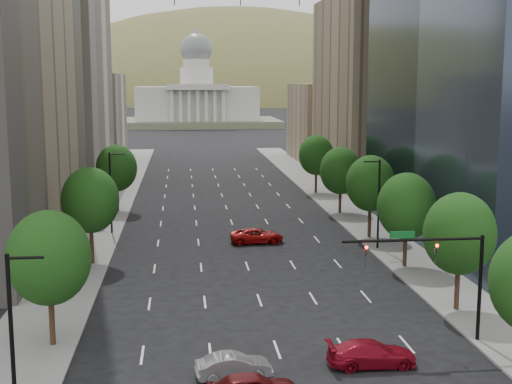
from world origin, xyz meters
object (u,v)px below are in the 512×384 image
object	(u,v)px
traffic_signal	(443,265)
capitol	(197,103)
car_silver	(234,366)
car_red_far	(257,236)
car_red_near	(371,354)

from	to	relation	value
traffic_signal	capitol	size ratio (longest dim) A/B	0.15
car_silver	car_red_far	size ratio (longest dim) A/B	0.78
car_silver	car_red_far	xyz separation A→B (m)	(4.84, 32.98, 0.06)
traffic_signal	car_red_near	world-z (taller)	traffic_signal
traffic_signal	capitol	xyz separation A→B (m)	(-10.53, 219.71, 3.40)
car_red_far	car_red_near	bearing A→B (deg)	-177.29
capitol	car_red_near	bearing A→B (deg)	-88.67
traffic_signal	capitol	bearing A→B (deg)	92.74
car_red_far	traffic_signal	bearing A→B (deg)	-166.56
capitol	car_silver	size ratio (longest dim) A/B	14.00
traffic_signal	car_silver	size ratio (longest dim) A/B	2.13
car_red_near	car_silver	distance (m)	8.22
car_silver	car_red_far	distance (m)	33.34
capitol	car_silver	bearing A→B (deg)	-90.77
capitol	car_red_near	size ratio (longest dim) A/B	11.42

